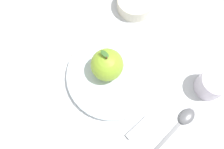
{
  "coord_description": "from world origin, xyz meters",
  "views": [
    {
      "loc": [
        -0.17,
        0.11,
        0.65
      ],
      "look_at": [
        0.01,
        0.02,
        0.02
      ],
      "focal_mm": 41.42,
      "sensor_mm": 36.0,
      "label": 1
    }
  ],
  "objects_px": {
    "linen_napkin": "(68,33)",
    "apple": "(107,65)",
    "side_bowl": "(135,2)",
    "knife": "(150,117)",
    "cup": "(213,83)",
    "spoon": "(182,122)",
    "dinner_plate": "(112,75)"
  },
  "relations": [
    {
      "from": "side_bowl",
      "to": "spoon",
      "type": "height_order",
      "value": "side_bowl"
    },
    {
      "from": "apple",
      "to": "linen_napkin",
      "type": "distance_m",
      "value": 0.17
    },
    {
      "from": "spoon",
      "to": "cup",
      "type": "bearing_deg",
      "value": -66.87
    },
    {
      "from": "apple",
      "to": "side_bowl",
      "type": "relative_size",
      "value": 0.88
    },
    {
      "from": "apple",
      "to": "side_bowl",
      "type": "height_order",
      "value": "apple"
    },
    {
      "from": "apple",
      "to": "knife",
      "type": "bearing_deg",
      "value": -164.46
    },
    {
      "from": "linen_napkin",
      "to": "apple",
      "type": "bearing_deg",
      "value": -162.91
    },
    {
      "from": "cup",
      "to": "spoon",
      "type": "distance_m",
      "value": 0.12
    },
    {
      "from": "knife",
      "to": "apple",
      "type": "bearing_deg",
      "value": 15.54
    },
    {
      "from": "cup",
      "to": "dinner_plate",
      "type": "bearing_deg",
      "value": 56.57
    },
    {
      "from": "apple",
      "to": "side_bowl",
      "type": "distance_m",
      "value": 0.22
    },
    {
      "from": "dinner_plate",
      "to": "apple",
      "type": "xyz_separation_m",
      "value": [
        0.02,
        0.01,
        0.05
      ]
    },
    {
      "from": "apple",
      "to": "knife",
      "type": "xyz_separation_m",
      "value": [
        -0.15,
        -0.04,
        -0.06
      ]
    },
    {
      "from": "dinner_plate",
      "to": "knife",
      "type": "xyz_separation_m",
      "value": [
        -0.14,
        -0.04,
        -0.01
      ]
    },
    {
      "from": "dinner_plate",
      "to": "cup",
      "type": "xyz_separation_m",
      "value": [
        -0.14,
        -0.21,
        0.03
      ]
    },
    {
      "from": "side_bowl",
      "to": "linen_napkin",
      "type": "distance_m",
      "value": 0.21
    },
    {
      "from": "dinner_plate",
      "to": "apple",
      "type": "distance_m",
      "value": 0.05
    },
    {
      "from": "dinner_plate",
      "to": "linen_napkin",
      "type": "bearing_deg",
      "value": 17.31
    },
    {
      "from": "side_bowl",
      "to": "knife",
      "type": "relative_size",
      "value": 0.55
    },
    {
      "from": "apple",
      "to": "knife",
      "type": "height_order",
      "value": "apple"
    },
    {
      "from": "cup",
      "to": "linen_napkin",
      "type": "distance_m",
      "value": 0.4
    },
    {
      "from": "cup",
      "to": "knife",
      "type": "height_order",
      "value": "cup"
    },
    {
      "from": "side_bowl",
      "to": "linen_napkin",
      "type": "xyz_separation_m",
      "value": [
        0.01,
        0.21,
        -0.02
      ]
    },
    {
      "from": "spoon",
      "to": "linen_napkin",
      "type": "xyz_separation_m",
      "value": [
        0.35,
        0.15,
        -0.0
      ]
    },
    {
      "from": "apple",
      "to": "side_bowl",
      "type": "bearing_deg",
      "value": -47.94
    },
    {
      "from": "cup",
      "to": "linen_napkin",
      "type": "xyz_separation_m",
      "value": [
        0.31,
        0.26,
        -0.04
      ]
    },
    {
      "from": "dinner_plate",
      "to": "side_bowl",
      "type": "xyz_separation_m",
      "value": [
        0.16,
        -0.15,
        0.01
      ]
    },
    {
      "from": "linen_napkin",
      "to": "side_bowl",
      "type": "bearing_deg",
      "value": -92.06
    },
    {
      "from": "apple",
      "to": "cup",
      "type": "relative_size",
      "value": 1.24
    },
    {
      "from": "side_bowl",
      "to": "linen_napkin",
      "type": "relative_size",
      "value": 0.54
    },
    {
      "from": "dinner_plate",
      "to": "linen_napkin",
      "type": "xyz_separation_m",
      "value": [
        0.17,
        0.05,
        -0.01
      ]
    },
    {
      "from": "dinner_plate",
      "to": "apple",
      "type": "height_order",
      "value": "apple"
    }
  ]
}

